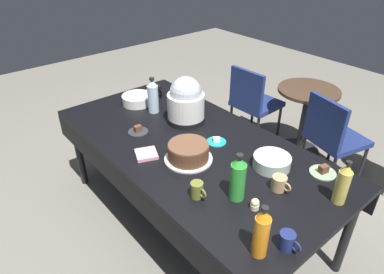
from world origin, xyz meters
The scene contains 24 objects.
ground centered at (0.00, 0.00, 0.00)m, with size 9.00×9.00×0.00m, color slate.
potluck_table centered at (0.00, 0.00, 0.69)m, with size 2.20×1.10×0.75m.
frosted_layer_cake centered at (0.14, -0.15, 0.81)m, with size 0.32×0.32×0.12m.
slow_cooker centered at (-0.28, 0.17, 0.92)m, with size 0.30×0.30×0.37m.
glass_salad_bowl centered at (0.54, 0.21, 0.79)m, with size 0.24×0.24×0.08m, color #B2C6BC.
ceramic_snack_bowl centered at (-0.80, 0.05, 0.79)m, with size 0.26×0.26×0.08m, color silver.
dessert_plate_sage centered at (0.79, 0.40, 0.76)m, with size 0.16×0.16×0.06m.
dessert_plate_charcoal centered at (-0.37, -0.21, 0.76)m, with size 0.15×0.15×0.06m.
dessert_plate_teal centered at (0.10, 0.14, 0.76)m, with size 0.14×0.14×0.04m.
cupcake_vanilla centered at (-0.58, 0.43, 0.78)m, with size 0.05×0.05×0.07m.
cupcake_berry centered at (-0.71, 0.41, 0.78)m, with size 0.05×0.05×0.07m.
cupcake_cocoa centered at (0.73, -0.16, 0.78)m, with size 0.05×0.05×0.07m.
soda_bottle_water centered at (-0.58, 0.07, 0.89)m, with size 0.09×0.09×0.30m.
soda_bottle_ginger_ale centered at (0.99, 0.24, 0.88)m, with size 0.07×0.07×0.27m.
soda_bottle_lime_soda centered at (0.60, -0.17, 0.89)m, with size 0.09×0.09×0.30m.
soda_bottle_orange_juice centered at (0.94, -0.38, 0.88)m, with size 0.07×0.07×0.29m.
coffee_mug_olive centered at (0.45, -0.34, 0.80)m, with size 0.12×0.07×0.10m.
coffee_mug_tan centered at (0.71, 0.07, 0.79)m, with size 0.13×0.09×0.09m.
coffee_mug_black centered at (-0.81, 0.27, 0.80)m, with size 0.13×0.09×0.10m.
coffee_mug_navy centered at (1.00, -0.25, 0.80)m, with size 0.12×0.08×0.09m.
paper_napkin_stack centered at (-0.08, -0.34, 0.76)m, with size 0.14×0.14×0.02m, color pink.
maroon_chair_left centered at (-0.55, 1.31, 0.49)m, with size 0.45×0.45×0.85m.
maroon_chair_right centered at (0.38, 1.31, 0.49)m, with size 0.54×0.54×0.85m.
round_cafe_table centered at (-0.05, 1.53, 0.50)m, with size 0.60×0.60×0.72m.
Camera 1 is at (1.57, -1.31, 2.06)m, focal length 31.82 mm.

